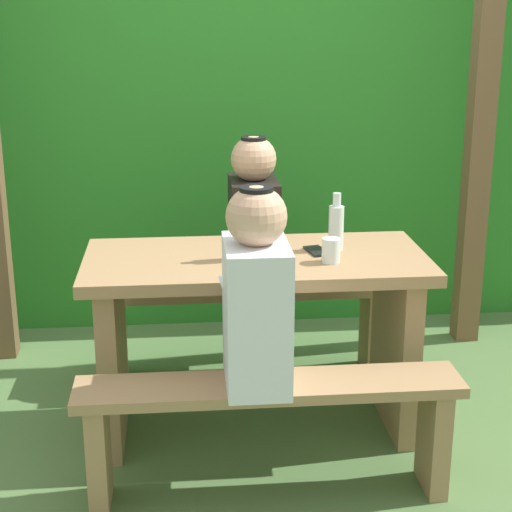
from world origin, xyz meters
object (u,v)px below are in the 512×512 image
Objects in this scene: bench_near at (269,416)px; person_black_coat at (254,219)px; picnic_table at (256,314)px; cell_phone at (317,251)px; bottle_right at (336,226)px; person_white_shirt at (256,295)px; bench_far at (246,312)px; drinking_glass at (331,250)px; bottle_left at (236,238)px.

bench_near is 1.95× the size of person_black_coat.
person_black_coat is (0.04, 0.52, 0.27)m from picnic_table.
bottle_right is at bearing 7.52° from cell_phone.
person_white_shirt is 5.14× the size of cell_phone.
picnic_table reaches higher than bench_near.
picnic_table is at bearing -90.00° from bench_far.
bottle_right is (0.05, 0.17, 0.05)m from drinking_glass.
bottle_right reaches higher than picnic_table.
cell_phone is at bearing 12.51° from bottle_left.
bench_far is at bearing 90.00° from bench_near.
picnic_table is at bearing 84.77° from person_white_shirt.
bench_far is (0.00, 1.05, 0.00)m from bench_near.
person_black_coat reaches higher than bottle_left.
bench_near is at bearing -90.00° from bench_far.
person_white_shirt reaches higher than picnic_table.
cell_phone is at bearing -159.78° from bottle_right.
person_black_coat is 0.55m from bottle_right.
bottle_right is at bearing 56.39° from person_white_shirt.
bench_near is at bearing -92.07° from person_black_coat.
drinking_glass reaches higher than picnic_table.
cell_phone is at bearing -62.53° from bench_far.
bench_far is 1.14m from person_white_shirt.
bottle_right is (0.39, 0.58, 0.08)m from person_white_shirt.
picnic_table is at bearing 90.00° from bench_near.
bench_far is at bearing 114.50° from drinking_glass.
cell_phone is (0.26, 0.03, 0.26)m from picnic_table.
picnic_table is at bearing 27.23° from bottle_left.
drinking_glass is at bearing -106.57° from bottle_right.
bench_near is 0.76m from cell_phone.
picnic_table is 0.36m from bottle_left.
person_black_coat is 0.58m from bottle_left.
cell_phone is at bearing 7.12° from picnic_table.
bottle_left is at bearing 169.94° from drinking_glass.
bottle_right is (0.34, 0.06, 0.36)m from picnic_table.
picnic_table is 1.00× the size of bench_near.
bottle_left is at bearing -102.26° from person_black_coat.
person_white_shirt is 0.48m from bottle_left.
bench_near is at bearing -120.11° from bottle_right.
drinking_glass is (0.25, -0.63, 0.03)m from person_black_coat.
person_black_coat is 3.15× the size of bottle_left.
bottle_right is at bearing 10.50° from picnic_table.
bottle_left reaches higher than cell_phone.
person_white_shirt reaches higher than bottle_left.
bench_near is 0.87m from bottle_right.
person_black_coat is at bearing 85.31° from person_white_shirt.
picnic_table is 0.56m from bench_far.
bottle_right is 1.73× the size of cell_phone.
bench_far is 0.78m from bottle_left.
cell_phone is at bearing 65.29° from bench_near.
bottle_left is at bearing -165.91° from bottle_right.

